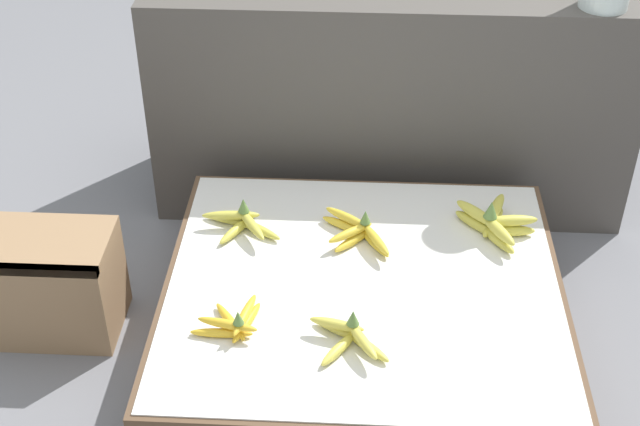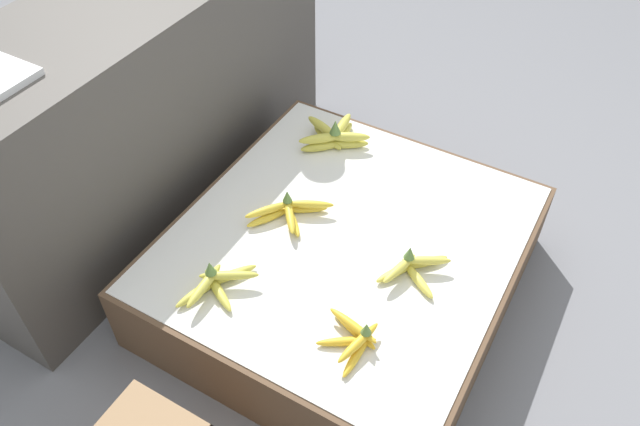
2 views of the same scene
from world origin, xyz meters
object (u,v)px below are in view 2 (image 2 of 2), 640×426
Objects in this scene: banana_bunch_front_left at (355,338)px; banana_bunch_front_midleft at (413,267)px; banana_bunch_middle_left at (216,282)px; banana_bunch_middle_midright at (334,136)px; banana_bunch_middle_midleft at (289,212)px.

banana_bunch_front_midleft is (0.28, -0.03, 0.00)m from banana_bunch_front_left.
banana_bunch_front_left is 0.72× the size of banana_bunch_middle_left.
banana_bunch_middle_midleft is at bearing -171.98° from banana_bunch_middle_midright.
banana_bunch_middle_midright is at bearing 50.00° from banana_bunch_front_midleft.
banana_bunch_front_midleft is 0.93× the size of banana_bunch_middle_midleft.
banana_bunch_middle_midleft is (0.29, 0.37, 0.00)m from banana_bunch_front_left.
banana_bunch_front_midleft is 0.53m from banana_bunch_middle_left.
banana_bunch_front_left is at bearing -85.33° from banana_bunch_middle_left.
banana_bunch_front_left is 0.68× the size of banana_bunch_middle_midright.
banana_bunch_middle_left is (-0.31, 0.43, 0.00)m from banana_bunch_front_midleft.
banana_bunch_middle_left is at bearing 125.43° from banana_bunch_front_midleft.
banana_bunch_middle_left is at bearing -177.99° from banana_bunch_middle_midright.
banana_bunch_middle_left reaches higher than banana_bunch_middle_midleft.
banana_bunch_front_midleft is at bearing -130.00° from banana_bunch_middle_midright.
banana_bunch_front_midleft reaches higher than banana_bunch_middle_midleft.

